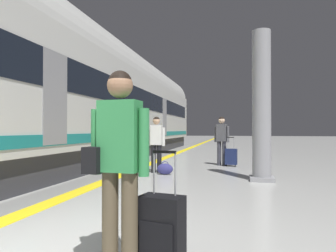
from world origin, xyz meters
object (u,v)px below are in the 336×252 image
object	(u,v)px
rolling_suitcase_foreground	(162,229)
duffel_bag_near	(165,169)
suitcase_mid	(231,157)
high_speed_train	(91,95)
passenger_near	(156,140)
platform_pillar	(262,109)
traveller_foreground	(118,155)
passenger_mid	(222,137)

from	to	relation	value
rolling_suitcase_foreground	duffel_bag_near	distance (m)	5.76
suitcase_mid	high_speed_train	bearing A→B (deg)	179.08
high_speed_train	rolling_suitcase_foreground	bearing A→B (deg)	-59.88
rolling_suitcase_foreground	passenger_near	distance (m)	6.14
rolling_suitcase_foreground	platform_pillar	size ratio (longest dim) A/B	0.29
suitcase_mid	passenger_near	bearing A→B (deg)	-135.67
rolling_suitcase_foreground	platform_pillar	xyz separation A→B (m)	(1.22, 5.09, 1.37)
high_speed_train	rolling_suitcase_foreground	distance (m)	9.48
platform_pillar	rolling_suitcase_foreground	bearing A→B (deg)	-103.50
traveller_foreground	passenger_near	xyz separation A→B (m)	(-1.23, 6.00, -0.08)
passenger_near	duffel_bag_near	world-z (taller)	passenger_near
traveller_foreground	platform_pillar	world-z (taller)	platform_pillar
traveller_foreground	duffel_bag_near	bearing A→B (deg)	99.02
traveller_foreground	platform_pillar	bearing A→B (deg)	72.98
high_speed_train	passenger_near	xyz separation A→B (m)	(3.04, -2.08, -1.58)
platform_pillar	traveller_foreground	bearing A→B (deg)	-107.02
passenger_near	suitcase_mid	world-z (taller)	passenger_near
high_speed_train	suitcase_mid	world-z (taller)	high_speed_train
rolling_suitcase_foreground	passenger_mid	size ratio (longest dim) A/B	0.62
high_speed_train	suitcase_mid	distance (m)	5.54
rolling_suitcase_foreground	suitcase_mid	size ratio (longest dim) A/B	1.06
traveller_foreground	duffel_bag_near	size ratio (longest dim) A/B	3.95
traveller_foreground	suitcase_mid	size ratio (longest dim) A/B	1.77
passenger_mid	platform_pillar	bearing A→B (deg)	-70.16
passenger_mid	suitcase_mid	xyz separation A→B (m)	(0.32, -0.20, -0.64)
suitcase_mid	platform_pillar	distance (m)	3.24
traveller_foreground	platform_pillar	xyz separation A→B (m)	(1.59, 5.19, 0.72)
duffel_bag_near	suitcase_mid	xyz separation A→B (m)	(1.73, 2.29, 0.17)
passenger_mid	suitcase_mid	world-z (taller)	passenger_mid
high_speed_train	duffel_bag_near	size ratio (longest dim) A/B	68.58
rolling_suitcase_foreground	passenger_mid	xyz separation A→B (m)	(0.14, 8.10, 0.61)
duffel_bag_near	platform_pillar	size ratio (longest dim) A/B	0.12
rolling_suitcase_foreground	suitcase_mid	world-z (taller)	rolling_suitcase_foreground
high_speed_train	traveller_foreground	world-z (taller)	high_speed_train
high_speed_train	traveller_foreground	bearing A→B (deg)	-62.18
high_speed_train	platform_pillar	size ratio (longest dim) A/B	8.38
rolling_suitcase_foreground	duffel_bag_near	bearing A→B (deg)	102.78
passenger_near	suitcase_mid	distance (m)	2.93
high_speed_train	passenger_mid	world-z (taller)	high_speed_train
duffel_bag_near	passenger_mid	distance (m)	2.97
high_speed_train	duffel_bag_near	distance (m)	4.74
traveller_foreground	passenger_mid	distance (m)	8.22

